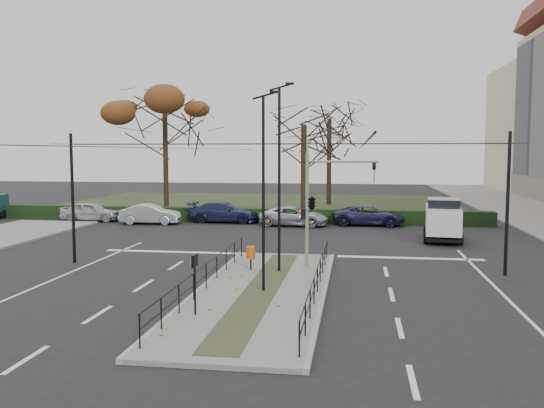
{
  "coord_description": "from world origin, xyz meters",
  "views": [
    {
      "loc": [
        3.38,
        -22.88,
        5.17
      ],
      "look_at": [
        -0.99,
        6.89,
        2.42
      ],
      "focal_mm": 38.0,
      "sensor_mm": 36.0,
      "label": 1
    }
  ],
  "objects": [
    {
      "name": "ground",
      "position": [
        0.0,
        0.0,
        0.0
      ],
      "size": [
        140.0,
        140.0,
        0.0
      ],
      "primitive_type": "plane",
      "color": "black",
      "rests_on": "ground"
    },
    {
      "name": "median_island",
      "position": [
        0.0,
        -2.5,
        0.07
      ],
      "size": [
        4.4,
        15.0,
        0.14
      ],
      "primitive_type": "cube",
      "color": "slate",
      "rests_on": "ground"
    },
    {
      "name": "park",
      "position": [
        -6.0,
        32.0,
        0.05
      ],
      "size": [
        38.0,
        26.0,
        0.1
      ],
      "primitive_type": "cube",
      "color": "#232C16",
      "rests_on": "ground"
    },
    {
      "name": "hedge",
      "position": [
        -6.0,
        18.6,
        0.5
      ],
      "size": [
        38.0,
        1.0,
        1.0
      ],
      "primitive_type": "cube",
      "color": "black",
      "rests_on": "ground"
    },
    {
      "name": "median_railing",
      "position": [
        0.0,
        -2.6,
        0.98
      ],
      "size": [
        4.14,
        13.24,
        0.92
      ],
      "color": "black",
      "rests_on": "median_island"
    },
    {
      "name": "catenary",
      "position": [
        0.0,
        1.62,
        3.42
      ],
      "size": [
        20.0,
        34.0,
        6.0
      ],
      "color": "black",
      "rests_on": "ground"
    },
    {
      "name": "traffic_light",
      "position": [
        1.55,
        2.15,
        3.04
      ],
      "size": [
        3.38,
        1.94,
        4.97
      ],
      "color": "gray",
      "rests_on": "median_island"
    },
    {
      "name": "litter_bin",
      "position": [
        -1.04,
        1.02,
        0.84
      ],
      "size": [
        0.38,
        0.38,
        0.98
      ],
      "color": "black",
      "rests_on": "median_island"
    },
    {
      "name": "info_panel",
      "position": [
        -1.5,
        -6.0,
        1.62
      ],
      "size": [
        0.11,
        0.49,
        1.88
      ],
      "color": "black",
      "rests_on": "median_island"
    },
    {
      "name": "streetlamp_median_near",
      "position": [
        0.12,
        -2.68,
        3.78
      ],
      "size": [
        0.6,
        0.12,
        7.15
      ],
      "color": "black",
      "rests_on": "median_island"
    },
    {
      "name": "streetlamp_median_far",
      "position": [
        0.22,
        0.81,
        4.13
      ],
      "size": [
        0.65,
        0.13,
        7.84
      ],
      "color": "black",
      "rests_on": "median_island"
    },
    {
      "name": "parked_car_first",
      "position": [
        -16.12,
        17.15,
        0.73
      ],
      "size": [
        4.48,
        2.22,
        1.47
      ],
      "primitive_type": "imported",
      "rotation": [
        0.0,
        0.0,
        1.69
      ],
      "color": "#AFB1B7",
      "rests_on": "ground"
    },
    {
      "name": "parked_car_second",
      "position": [
        -11.15,
        16.24,
        0.7
      ],
      "size": [
        4.38,
        1.82,
        1.41
      ],
      "primitive_type": "imported",
      "rotation": [
        0.0,
        0.0,
        1.65
      ],
      "color": "#AFB1B7",
      "rests_on": "ground"
    },
    {
      "name": "parked_car_third",
      "position": [
        -6.15,
        18.0,
        0.74
      ],
      "size": [
        5.19,
        2.23,
        1.49
      ],
      "primitive_type": "imported",
      "rotation": [
        0.0,
        0.0,
        1.54
      ],
      "color": "#1D2445",
      "rests_on": "ground"
    },
    {
      "name": "parked_car_fourth",
      "position": [
        -0.88,
        16.79,
        0.67
      ],
      "size": [
        4.95,
        2.55,
        1.34
      ],
      "primitive_type": "imported",
      "rotation": [
        0.0,
        0.0,
        1.5
      ],
      "color": "#AFB1B7",
      "rests_on": "ground"
    },
    {
      "name": "white_van",
      "position": [
        8.39,
        11.42,
        1.27
      ],
      "size": [
        2.49,
        4.77,
        2.45
      ],
      "color": "silver",
      "rests_on": "ground"
    },
    {
      "name": "rust_tree",
      "position": [
        -13.16,
        25.67,
        8.73
      ],
      "size": [
        9.82,
        9.82,
        11.36
      ],
      "color": "black",
      "rests_on": "park"
    },
    {
      "name": "bare_tree_center",
      "position": [
        0.77,
        32.65,
        7.68
      ],
      "size": [
        6.78,
        6.78,
        10.87
      ],
      "color": "black",
      "rests_on": "park"
    },
    {
      "name": "bare_tree_near",
      "position": [
        -0.58,
        20.65,
        6.67
      ],
      "size": [
        6.34,
        6.34,
        9.43
      ],
      "color": "black",
      "rests_on": "park"
    },
    {
      "name": "parked_car_fifth",
      "position": [
        4.31,
        17.83,
        0.69
      ],
      "size": [
        4.98,
        2.34,
        1.38
      ],
      "primitive_type": "imported",
      "rotation": [
        0.0,
        0.0,
        1.56
      ],
      "color": "#1D2445",
      "rests_on": "ground"
    }
  ]
}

